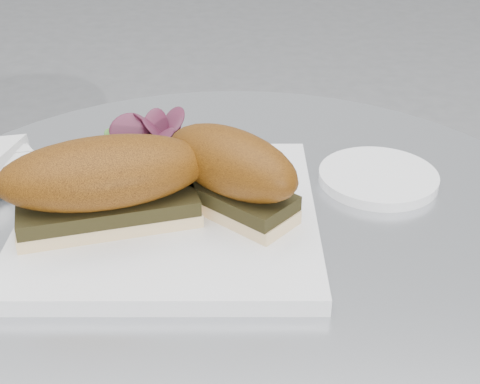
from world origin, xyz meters
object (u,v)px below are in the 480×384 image
Objects in this scene: plate at (170,215)px; sandwich_right at (231,171)px; saucer at (378,177)px; sandwich_left at (105,181)px.

plate is 1.81× the size of sandwich_right.
sandwich_right is (0.06, -0.01, 0.05)m from plate.
sandwich_right reaches higher than plate.
plate is 2.19× the size of saucer.
plate is at bearing -143.79° from sandwich_right.
saucer is at bearing 69.59° from sandwich_right.
sandwich_left is 0.11m from sandwich_right.
plate is 0.08m from sandwich_left.
sandwich_left is 0.29m from saucer.
sandwich_right is at bearing -4.95° from plate.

